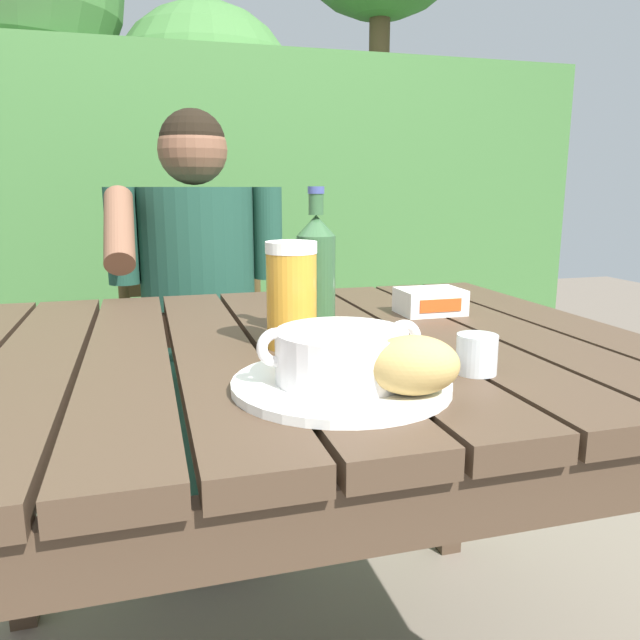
# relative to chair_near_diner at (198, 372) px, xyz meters

# --- Properties ---
(dining_table) EXTENTS (1.21, 0.98, 0.78)m
(dining_table) POSITION_rel_chair_near_diner_xyz_m (0.09, -0.92, 0.23)
(dining_table) COLOR #483526
(dining_table) RESTS_ON ground_plane
(hedge_backdrop) EXTENTS (3.39, 0.96, 2.77)m
(hedge_backdrop) POSITION_rel_chair_near_diner_xyz_m (0.13, 0.98, 0.80)
(hedge_backdrop) COLOR #3E6D35
(hedge_backdrop) RESTS_ON ground_plane
(chair_near_diner) EXTENTS (0.46, 0.41, 0.89)m
(chair_near_diner) POSITION_rel_chair_near_diner_xyz_m (0.00, 0.00, 0.00)
(chair_near_diner) COLOR #46361B
(chair_near_diner) RESTS_ON ground_plane
(person_eating) EXTENTS (0.48, 0.47, 1.24)m
(person_eating) POSITION_rel_chair_near_diner_xyz_m (-0.00, -0.19, 0.28)
(person_eating) COLOR #1D4435
(person_eating) RESTS_ON ground_plane
(serving_plate) EXTENTS (0.28, 0.28, 0.01)m
(serving_plate) POSITION_rel_chair_near_diner_xyz_m (0.09, -1.20, 0.33)
(serving_plate) COLOR white
(serving_plate) RESTS_ON dining_table
(soup_bowl) EXTENTS (0.22, 0.17, 0.07)m
(soup_bowl) POSITION_rel_chair_near_diner_xyz_m (0.09, -1.20, 0.37)
(soup_bowl) COLOR white
(soup_bowl) RESTS_ON serving_plate
(bread_roll) EXTENTS (0.13, 0.11, 0.07)m
(bread_roll) POSITION_rel_chair_near_diner_xyz_m (0.16, -1.28, 0.37)
(bread_roll) COLOR tan
(bread_roll) RESTS_ON serving_plate
(beer_glass) EXTENTS (0.08, 0.08, 0.17)m
(beer_glass) POSITION_rel_chair_near_diner_xyz_m (0.08, -0.98, 0.41)
(beer_glass) COLOR gold
(beer_glass) RESTS_ON dining_table
(beer_bottle) EXTENTS (0.07, 0.07, 0.26)m
(beer_bottle) POSITION_rel_chair_near_diner_xyz_m (0.14, -0.92, 0.44)
(beer_bottle) COLOR #315833
(beer_bottle) RESTS_ON dining_table
(water_glass_small) EXTENTS (0.06, 0.06, 0.06)m
(water_glass_small) POSITION_rel_chair_near_diner_xyz_m (0.29, -1.19, 0.35)
(water_glass_small) COLOR silver
(water_glass_small) RESTS_ON dining_table
(butter_tub) EXTENTS (0.13, 0.10, 0.05)m
(butter_tub) POSITION_rel_chair_near_diner_xyz_m (0.42, -0.79, 0.35)
(butter_tub) COLOR white
(butter_tub) RESTS_ON dining_table
(table_knife) EXTENTS (0.16, 0.02, 0.01)m
(table_knife) POSITION_rel_chair_near_diner_xyz_m (0.24, -1.12, 0.33)
(table_knife) COLOR silver
(table_knife) RESTS_ON dining_table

